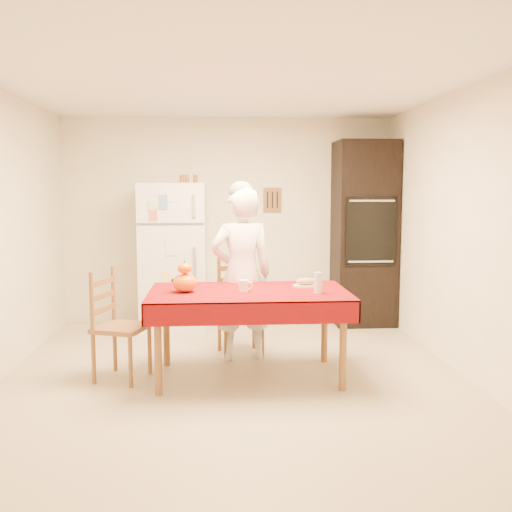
{
  "coord_description": "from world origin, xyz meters",
  "views": [
    {
      "loc": [
        -0.16,
        -4.81,
        1.62
      ],
      "look_at": [
        0.2,
        0.2,
        1.04
      ],
      "focal_mm": 40.0,
      "sensor_mm": 36.0,
      "label": 1
    }
  ],
  "objects": [
    {
      "name": "oven_cabinet",
      "position": [
        1.63,
        1.93,
        1.1
      ],
      "size": [
        0.7,
        0.62,
        2.2
      ],
      "color": "black",
      "rests_on": "floor"
    },
    {
      "name": "spice_jar_right",
      "position": [
        -0.38,
        1.93,
        1.75
      ],
      "size": [
        0.05,
        0.05,
        0.1
      ],
      "primitive_type": "cylinder",
      "color": "brown",
      "rests_on": "refrigerator"
    },
    {
      "name": "coffee_mug",
      "position": [
        0.07,
        -0.04,
        0.81
      ],
      "size": [
        0.08,
        0.08,
        0.1
      ],
      "primitive_type": "cylinder",
      "color": "white",
      "rests_on": "dining_table"
    },
    {
      "name": "floor",
      "position": [
        0.0,
        0.0,
        0.0
      ],
      "size": [
        4.5,
        4.5,
        0.0
      ],
      "primitive_type": "plane",
      "color": "tan",
      "rests_on": "ground"
    },
    {
      "name": "spice_jar_mid",
      "position": [
        -0.48,
        1.93,
        1.75
      ],
      "size": [
        0.05,
        0.05,
        0.1
      ],
      "primitive_type": "cylinder",
      "color": "#97551B",
      "rests_on": "refrigerator"
    },
    {
      "name": "chair_far",
      "position": [
        0.07,
        0.76,
        0.51
      ],
      "size": [
        0.48,
        0.47,
        0.95
      ],
      "rotation": [
        0.0,
        0.0,
        0.17
      ],
      "color": "brown",
      "rests_on": "floor"
    },
    {
      "name": "wine_glass",
      "position": [
        0.7,
        -0.15,
        0.85
      ],
      "size": [
        0.07,
        0.07,
        0.18
      ],
      "primitive_type": "cylinder",
      "color": "silver",
      "rests_on": "dining_table"
    },
    {
      "name": "bread_plate",
      "position": [
        0.65,
        0.17,
        0.77
      ],
      "size": [
        0.24,
        0.24,
        0.02
      ],
      "primitive_type": "cylinder",
      "color": "silver",
      "rests_on": "dining_table"
    },
    {
      "name": "refrigerator",
      "position": [
        -0.65,
        1.88,
        0.85
      ],
      "size": [
        0.75,
        0.74,
        1.7
      ],
      "color": "white",
      "rests_on": "floor"
    },
    {
      "name": "bread_loaf",
      "position": [
        0.65,
        0.17,
        0.81
      ],
      "size": [
        0.18,
        0.1,
        0.06
      ],
      "primitive_type": "ellipsoid",
      "color": "tan",
      "rests_on": "bread_plate"
    },
    {
      "name": "seated_woman",
      "position": [
        0.09,
        0.55,
        0.82
      ],
      "size": [
        0.66,
        0.49,
        1.65
      ],
      "primitive_type": "imported",
      "rotation": [
        0.0,
        0.0,
        3.31
      ],
      "color": "white",
      "rests_on": "floor"
    },
    {
      "name": "pumpkin_upper",
      "position": [
        -0.42,
        -0.02,
        0.96
      ],
      "size": [
        0.12,
        0.12,
        0.09
      ],
      "primitive_type": "ellipsoid",
      "color": "#D74F05",
      "rests_on": "pumpkin_lower"
    },
    {
      "name": "dining_table",
      "position": [
        0.12,
        0.0,
        0.69
      ],
      "size": [
        1.7,
        1.0,
        0.76
      ],
      "color": "brown",
      "rests_on": "floor"
    },
    {
      "name": "room_shell",
      "position": [
        0.0,
        0.0,
        1.62
      ],
      "size": [
        4.02,
        4.52,
        2.51
      ],
      "color": "white",
      "rests_on": "ground"
    },
    {
      "name": "chair_left",
      "position": [
        -1.03,
        0.05,
        0.51
      ],
      "size": [
        0.52,
        0.53,
        0.95
      ],
      "rotation": [
        0.0,
        0.0,
        1.24
      ],
      "color": "brown",
      "rests_on": "floor"
    },
    {
      "name": "spice_jar_left",
      "position": [
        -0.54,
        1.93,
        1.75
      ],
      "size": [
        0.05,
        0.05,
        0.1
      ],
      "primitive_type": "cylinder",
      "color": "brown",
      "rests_on": "refrigerator"
    },
    {
      "name": "pumpkin_lower",
      "position": [
        -0.42,
        -0.02,
        0.84
      ],
      "size": [
        0.21,
        0.21,
        0.16
      ],
      "primitive_type": "ellipsoid",
      "color": "#C44004",
      "rests_on": "dining_table"
    }
  ]
}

